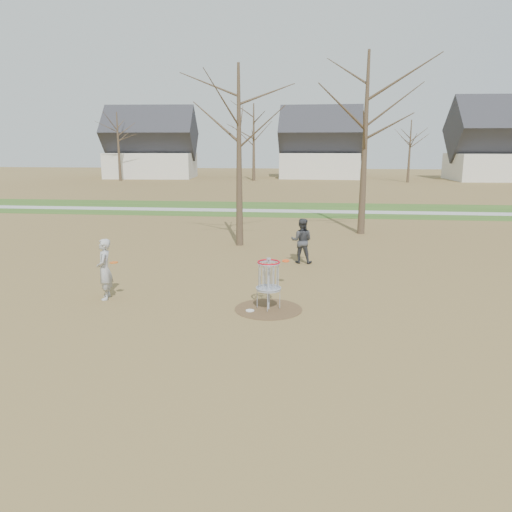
{
  "coord_description": "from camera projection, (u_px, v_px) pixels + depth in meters",
  "views": [
    {
      "loc": [
        1.08,
        -12.55,
        4.26
      ],
      "look_at": [
        -0.5,
        1.5,
        1.1
      ],
      "focal_mm": 35.0,
      "sensor_mm": 36.0,
      "label": 1
    }
  ],
  "objects": [
    {
      "name": "discs_in_play",
      "position": [
        208.0,
        262.0,
        14.5
      ],
      "size": [
        4.87,
        2.16,
        0.32
      ],
      "color": "#EE410C",
      "rests_on": "ground"
    },
    {
      "name": "player_throwing",
      "position": [
        302.0,
        241.0,
        18.24
      ],
      "size": [
        0.87,
        0.71,
        1.65
      ],
      "primitive_type": "imported",
      "rotation": [
        0.0,
        0.0,
        3.03
      ],
      "color": "#36373C",
      "rests_on": "ground"
    },
    {
      "name": "dirt_circle",
      "position": [
        268.0,
        309.0,
        13.22
      ],
      "size": [
        1.8,
        1.8,
        0.01
      ],
      "primitive_type": "cylinder",
      "color": "#47331E",
      "rests_on": "ground"
    },
    {
      "name": "bare_trees",
      "position": [
        321.0,
        133.0,
        46.56
      ],
      "size": [
        52.62,
        44.98,
        9.0
      ],
      "color": "#382B1E",
      "rests_on": "ground"
    },
    {
      "name": "houses_row",
      "position": [
        339.0,
        151.0,
        62.95
      ],
      "size": [
        56.51,
        10.01,
        7.26
      ],
      "color": "silver",
      "rests_on": "ground"
    },
    {
      "name": "player_standing",
      "position": [
        105.0,
        269.0,
        13.93
      ],
      "size": [
        0.56,
        0.71,
        1.72
      ],
      "primitive_type": "imported",
      "rotation": [
        0.0,
        0.0,
        -1.31
      ],
      "color": "#A7A7A7",
      "rests_on": "ground"
    },
    {
      "name": "green_band",
      "position": [
        296.0,
        209.0,
        33.58
      ],
      "size": [
        160.0,
        8.0,
        0.01
      ],
      "primitive_type": "cube",
      "color": "#2D5119",
      "rests_on": "ground"
    },
    {
      "name": "footpath",
      "position": [
        295.0,
        211.0,
        32.61
      ],
      "size": [
        160.0,
        1.5,
        0.01
      ],
      "primitive_type": "cube",
      "color": "#9E9E99",
      "rests_on": "green_band"
    },
    {
      "name": "disc_golf_basket",
      "position": [
        269.0,
        276.0,
        13.02
      ],
      "size": [
        0.64,
        0.64,
        1.35
      ],
      "color": "#9EA3AD",
      "rests_on": "ground"
    },
    {
      "name": "disc_grounded",
      "position": [
        250.0,
        311.0,
        13.05
      ],
      "size": [
        0.22,
        0.22,
        0.02
      ],
      "primitive_type": "cylinder",
      "color": "silver",
      "rests_on": "dirt_circle"
    },
    {
      "name": "ground",
      "position": [
        268.0,
        309.0,
        13.22
      ],
      "size": [
        160.0,
        160.0,
        0.0
      ],
      "primitive_type": "plane",
      "color": "brown",
      "rests_on": "ground"
    }
  ]
}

